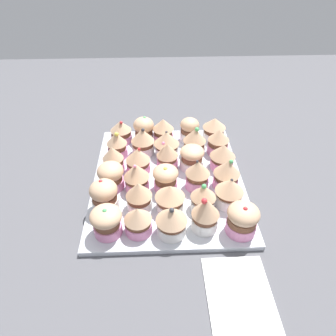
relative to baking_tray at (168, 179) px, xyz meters
The scene contains 33 objects.
ground_plane 2.10cm from the baking_tray, ahead, with size 180.00×180.00×3.00cm, color #4C4C51.
baking_tray is the anchor object (origin of this frame).
cupcake_0 21.37cm from the baking_tray, 142.74° to the right, with size 5.87×5.87×6.89cm.
cupcake_1 16.88cm from the baking_tray, 126.04° to the right, with size 5.39×5.39×7.69cm.
cupcake_2 14.64cm from the baking_tray, 103.99° to the right, with size 5.28×5.28×7.18cm.
cupcake_3 14.40cm from the baking_tray, 78.31° to the right, with size 6.20×6.20×6.76cm.
cupcake_4 17.71cm from the baking_tray, 55.85° to the right, with size 6.06×6.06×7.63cm.
cupcake_5 21.51cm from the baking_tray, 37.70° to the right, with size 6.41×6.41×6.87cm.
cupcake_6 18.76cm from the baking_tray, 160.05° to the right, with size 5.80×5.80×7.39cm.
cupcake_7 13.19cm from the baking_tray, 149.14° to the right, with size 6.27×6.27×7.89cm.
cupcake_8 8.91cm from the baking_tray, 112.00° to the right, with size 6.07×6.07×6.99cm.
cupcake_9 9.52cm from the baking_tray, 62.26° to the right, with size 5.96×5.96×7.68cm.
cupcake_10 12.76cm from the baking_tray, 33.91° to the right, with size 5.76×5.76×7.16cm.
cupcake_11 18.32cm from the baking_tray, 21.96° to the right, with size 5.64×5.64×6.45cm.
cupcake_12 16.80cm from the baking_tray, behind, with size 6.00×6.00×7.27cm.
cupcake_13 10.41cm from the baking_tray, behind, with size 6.80×6.80×7.51cm.
cupcake_14 5.88cm from the baking_tray, behind, with size 5.46×5.46×7.67cm.
cupcake_15 5.79cm from the baking_tray, ahead, with size 5.97×5.97×6.84cm.
cupcake_16 11.41cm from the baking_tray, ahead, with size 6.58×6.58×6.71cm.
cupcake_17 17.78cm from the baking_tray, ahead, with size 6.42×6.42×7.30cm.
cupcake_18 18.53cm from the baking_tray, 157.78° to the left, with size 5.38×5.38×6.88cm.
cupcake_19 13.17cm from the baking_tray, 142.41° to the left, with size 6.09×6.09×8.33cm.
cupcake_20 8.27cm from the baking_tray, 121.55° to the left, with size 6.15×6.15×6.34cm.
cupcake_21 8.95cm from the baking_tray, 61.12° to the left, with size 5.75×5.75×7.81cm.
cupcake_22 13.51cm from the baking_tray, 33.99° to the left, with size 5.59×5.59×6.89cm.
cupcake_23 18.30cm from the baking_tray, 22.84° to the left, with size 5.68×5.68×8.42cm.
cupcake_24 22.51cm from the baking_tray, 140.72° to the left, with size 6.60×6.60×6.65cm.
cupcake_25 17.76cm from the baking_tray, 125.62° to the left, with size 5.73×5.73×7.19cm.
cupcake_26 15.10cm from the baking_tray, 104.77° to the left, with size 6.49×6.49×6.84cm.
cupcake_27 14.80cm from the baking_tray, 75.30° to the left, with size 6.24×6.24×7.83cm.
cupcake_28 16.73cm from the baking_tray, 54.07° to the left, with size 6.37×6.37×7.07cm.
cupcake_29 22.88cm from the baking_tray, 39.04° to the left, with size 6.47×6.47×7.38cm.
napkin 32.68cm from the baking_tray, 20.12° to the left, with size 15.08×11.46×0.60cm, color white.
Camera 1 is at (57.54, -2.36, 50.98)cm, focal length 32.56 mm.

